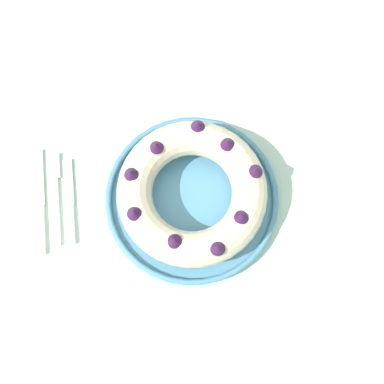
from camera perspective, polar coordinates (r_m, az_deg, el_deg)
ground_plane at (r=1.66m, az=0.70°, el=-7.55°), size 8.00×8.00×0.00m
dining_table at (r=1.00m, az=1.15°, el=-2.48°), size 1.54×1.14×0.75m
serving_dish at (r=0.91m, az=0.00°, el=-0.77°), size 0.35×0.35×0.03m
bundt_cake at (r=0.87m, az=0.00°, el=0.02°), size 0.29×0.29×0.09m
fork at (r=0.97m, az=-16.93°, el=0.06°), size 0.02×0.20×0.01m
serving_knife at (r=0.97m, az=-18.71°, el=-1.92°), size 0.02×0.22×0.01m
cake_knife at (r=0.95m, az=-15.25°, el=-1.81°), size 0.02×0.18×0.01m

